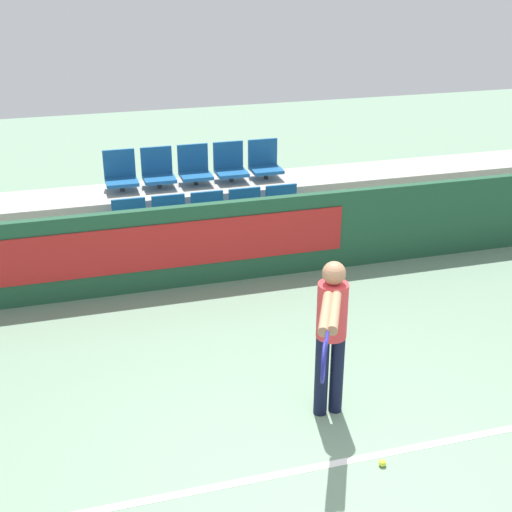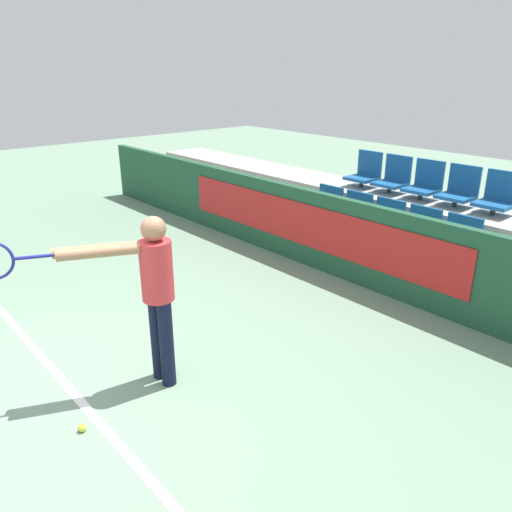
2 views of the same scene
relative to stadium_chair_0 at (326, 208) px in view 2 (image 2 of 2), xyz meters
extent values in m
plane|color=gray|center=(1.09, -4.71, -0.67)|extent=(30.00, 30.00, 0.00)
cube|color=white|center=(1.09, -4.55, -0.66)|extent=(6.12, 0.08, 0.01)
cube|color=#1E4C33|center=(1.09, -0.68, -0.11)|extent=(12.95, 0.12, 1.11)
cube|color=red|center=(0.21, -0.75, -0.06)|extent=(5.10, 0.02, 0.61)
cube|color=#ADA89E|center=(1.09, -0.13, -0.45)|extent=(12.55, 0.94, 0.44)
cube|color=#ADA89E|center=(1.09, 0.82, -0.23)|extent=(12.55, 0.94, 0.87)
cylinder|color=#333333|center=(0.00, -0.08, -0.18)|extent=(0.07, 0.07, 0.11)
cube|color=#195693|center=(0.00, -0.08, -0.09)|extent=(0.46, 0.42, 0.05)
cube|color=#195693|center=(0.00, 0.11, 0.13)|extent=(0.46, 0.04, 0.41)
cylinder|color=#333333|center=(0.55, -0.08, -0.18)|extent=(0.07, 0.07, 0.11)
cube|color=#195693|center=(0.55, -0.08, -0.09)|extent=(0.46, 0.42, 0.05)
cube|color=#195693|center=(0.55, 0.11, 0.13)|extent=(0.46, 0.04, 0.41)
cylinder|color=#333333|center=(1.09, -0.08, -0.18)|extent=(0.07, 0.07, 0.11)
cube|color=#195693|center=(1.09, -0.08, -0.09)|extent=(0.46, 0.42, 0.05)
cube|color=#195693|center=(1.09, 0.11, 0.13)|extent=(0.46, 0.04, 0.41)
cylinder|color=#333333|center=(1.64, -0.08, -0.18)|extent=(0.07, 0.07, 0.11)
cube|color=#195693|center=(1.64, -0.08, -0.09)|extent=(0.46, 0.42, 0.05)
cube|color=#195693|center=(1.64, 0.11, 0.13)|extent=(0.46, 0.04, 0.41)
cylinder|color=#333333|center=(2.18, -0.08, -0.18)|extent=(0.07, 0.07, 0.11)
cube|color=#195693|center=(2.18, -0.08, -0.09)|extent=(0.46, 0.42, 0.05)
cube|color=#195693|center=(2.18, 0.11, 0.13)|extent=(0.46, 0.04, 0.41)
cylinder|color=#333333|center=(0.00, 0.86, 0.26)|extent=(0.07, 0.07, 0.11)
cube|color=#195693|center=(0.00, 0.86, 0.34)|extent=(0.46, 0.42, 0.05)
cube|color=#195693|center=(0.00, 1.06, 0.57)|extent=(0.46, 0.04, 0.41)
cylinder|color=#333333|center=(0.55, 0.86, 0.26)|extent=(0.07, 0.07, 0.11)
cube|color=#195693|center=(0.55, 0.86, 0.34)|extent=(0.46, 0.42, 0.05)
cube|color=#195693|center=(0.55, 1.06, 0.57)|extent=(0.46, 0.04, 0.41)
cylinder|color=#333333|center=(1.09, 0.86, 0.26)|extent=(0.07, 0.07, 0.11)
cube|color=#195693|center=(1.09, 0.86, 0.34)|extent=(0.46, 0.42, 0.05)
cube|color=#195693|center=(1.09, 1.06, 0.57)|extent=(0.46, 0.04, 0.41)
cylinder|color=#333333|center=(1.64, 0.86, 0.26)|extent=(0.07, 0.07, 0.11)
cube|color=#195693|center=(1.64, 0.86, 0.34)|extent=(0.46, 0.42, 0.05)
cube|color=#195693|center=(1.64, 1.06, 0.57)|extent=(0.46, 0.04, 0.41)
cylinder|color=#333333|center=(2.18, 0.86, 0.26)|extent=(0.07, 0.07, 0.11)
cube|color=#195693|center=(2.18, 0.86, 0.34)|extent=(0.46, 0.42, 0.05)
cube|color=#195693|center=(2.18, 1.06, 0.57)|extent=(0.46, 0.04, 0.41)
cylinder|color=black|center=(1.32, -3.82, -0.25)|extent=(0.13, 0.13, 0.84)
cylinder|color=black|center=(1.47, -3.82, -0.25)|extent=(0.13, 0.13, 0.84)
cylinder|color=red|center=(1.39, -3.82, 0.44)|extent=(0.28, 0.28, 0.54)
sphere|color=#9E7051|center=(1.39, -3.82, 0.81)|extent=(0.21, 0.21, 0.21)
cylinder|color=#9E7051|center=(1.16, -4.25, 0.67)|extent=(0.36, 0.63, 0.09)
cylinder|color=#9E7051|center=(1.23, -4.25, 0.67)|extent=(0.36, 0.63, 0.09)
cylinder|color=navy|center=(0.99, -4.68, 0.67)|extent=(0.15, 0.28, 0.03)
sphere|color=#CCDB33|center=(1.56, -4.70, -0.64)|extent=(0.07, 0.07, 0.07)
camera|label=1|loc=(-0.86, -9.14, 3.50)|focal=50.00mm
camera|label=2|loc=(4.92, -5.79, 2.09)|focal=35.00mm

